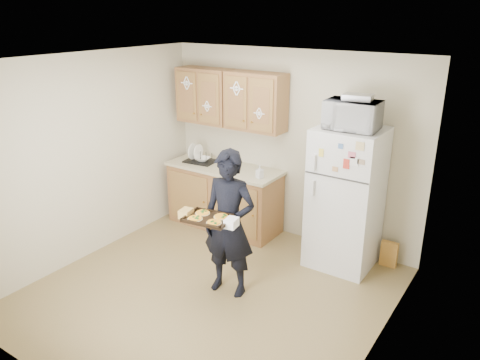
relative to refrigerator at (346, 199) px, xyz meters
The scene contains 23 objects.
floor 1.92m from the refrigerator, 123.60° to the right, with size 3.60×3.60×0.00m, color brown.
ceiling 2.38m from the refrigerator, 123.60° to the right, with size 3.60×3.60×0.00m, color silver.
wall_back 1.10m from the refrigerator, 158.72° to the left, with size 3.60×0.04×2.50m, color beige.
wall_front 3.39m from the refrigerator, 106.39° to the right, with size 3.60×0.04×2.50m, color beige.
wall_left 3.13m from the refrigerator, 152.53° to the right, with size 0.04×3.60×2.50m, color beige.
wall_right 1.71m from the refrigerator, 59.27° to the right, with size 0.04×3.60×2.50m, color beige.
refrigerator is the anchor object (origin of this frame).
base_cabinet 1.85m from the refrigerator, behind, with size 1.60×0.60×0.86m, color brown.
countertop 1.80m from the refrigerator, behind, with size 1.64×0.64×0.04m, color #BEB392.
upper_cab_left 2.41m from the refrigerator, behind, with size 0.80×0.33×0.75m, color brown.
upper_cab_right 1.70m from the refrigerator, behind, with size 0.80×0.33×0.75m, color brown.
cereal_box 0.89m from the refrigerator, 24.99° to the left, with size 0.20×0.07×0.32m, color #EDAE53.
person 1.49m from the refrigerator, 122.15° to the right, with size 0.59×0.39×1.62m, color black.
baking_tray 1.77m from the refrigerator, 118.27° to the right, with size 0.46×0.34×0.04m, color black.
pizza_front_left 1.90m from the refrigerator, 119.47° to the right, with size 0.15×0.15×0.02m, color yellow.
pizza_front_right 1.78m from the refrigerator, 114.02° to the right, with size 0.15×0.15×0.02m, color yellow.
pizza_back_left 1.78m from the refrigerator, 122.52° to the right, with size 0.15×0.15×0.02m, color yellow.
pizza_back_right 1.65m from the refrigerator, 116.89° to the right, with size 0.15×0.15×0.02m, color yellow.
microwave 1.01m from the refrigerator, 73.92° to the right, with size 0.58×0.39×0.32m, color silver.
foil_pan 1.21m from the refrigerator, 22.35° to the right, with size 0.31×0.22×0.07m, color silver.
dish_rack 2.21m from the refrigerator, behind, with size 0.42×0.32×0.17m, color black.
bowl 2.17m from the refrigerator, behind, with size 0.21×0.21×0.05m, color white.
soap_bottle 1.16m from the refrigerator, behind, with size 0.08×0.08×0.17m, color silver.
Camera 1 is at (2.75, -3.49, 2.95)m, focal length 35.00 mm.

